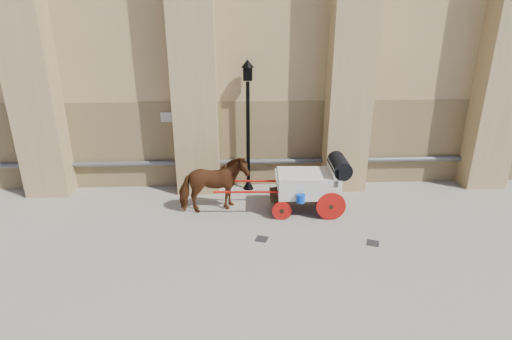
{
  "coord_description": "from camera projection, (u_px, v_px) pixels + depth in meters",
  "views": [
    {
      "loc": [
        0.34,
        -9.27,
        5.48
      ],
      "look_at": [
        0.88,
        1.84,
        1.35
      ],
      "focal_mm": 28.0,
      "sensor_mm": 36.0,
      "label": 1
    }
  ],
  "objects": [
    {
      "name": "drain_grate_near",
      "position": [
        262.0,
        239.0,
        10.72
      ],
      "size": [
        0.41,
        0.41,
        0.01
      ],
      "primitive_type": "cube",
      "rotation": [
        0.0,
        0.0,
        -0.35
      ],
      "color": "black",
      "rests_on": "ground"
    },
    {
      "name": "horse",
      "position": [
        213.0,
        185.0,
        12.03
      ],
      "size": [
        2.21,
        1.41,
        1.73
      ],
      "primitive_type": "imported",
      "rotation": [
        0.0,
        0.0,
        1.82
      ],
      "color": "#572913",
      "rests_on": "ground"
    },
    {
      "name": "carriage",
      "position": [
        312.0,
        182.0,
        12.02
      ],
      "size": [
        4.05,
        1.46,
        1.75
      ],
      "rotation": [
        0.0,
        0.0,
        -0.05
      ],
      "color": "black",
      "rests_on": "ground"
    },
    {
      "name": "ground",
      "position": [
        226.0,
        242.0,
        10.57
      ],
      "size": [
        90.0,
        90.0,
        0.0
      ],
      "primitive_type": "plane",
      "color": "gray",
      "rests_on": "ground"
    },
    {
      "name": "drain_grate_far",
      "position": [
        373.0,
        243.0,
        10.52
      ],
      "size": [
        0.42,
        0.42,
        0.01
      ],
      "primitive_type": "cube",
      "rotation": [
        0.0,
        0.0,
        -0.38
      ],
      "color": "black",
      "rests_on": "ground"
    },
    {
      "name": "street_lamp",
      "position": [
        248.0,
        123.0,
        13.18
      ],
      "size": [
        0.41,
        0.41,
        4.38
      ],
      "color": "black",
      "rests_on": "ground"
    }
  ]
}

